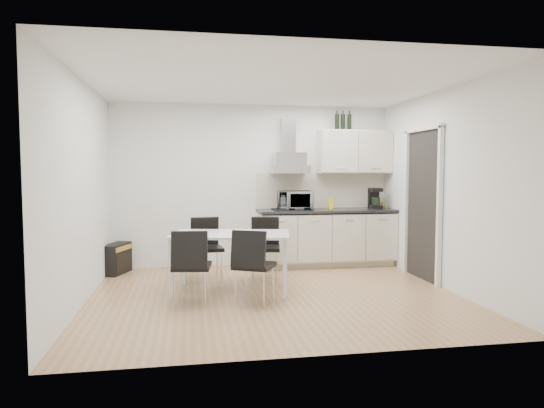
{
  "coord_description": "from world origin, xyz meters",
  "views": [
    {
      "loc": [
        -1.04,
        -5.82,
        1.55
      ],
      "look_at": [
        0.05,
        0.51,
        1.1
      ],
      "focal_mm": 32.0,
      "sensor_mm": 36.0,
      "label": 1
    }
  ],
  "objects_px": {
    "chair_near_left": "(192,267)",
    "chair_near_right": "(254,267)",
    "dining_table": "(231,239)",
    "floor_speaker": "(186,258)",
    "chair_far_right": "(265,249)",
    "kitchenette": "(328,215)",
    "guitar_amp": "(117,259)",
    "chair_far_left": "(207,249)"
  },
  "relations": [
    {
      "from": "kitchenette",
      "to": "dining_table",
      "type": "xyz_separation_m",
      "value": [
        -1.71,
        -1.44,
        -0.16
      ]
    },
    {
      "from": "chair_near_right",
      "to": "chair_far_right",
      "type": "bearing_deg",
      "value": 102.73
    },
    {
      "from": "dining_table",
      "to": "chair_near_right",
      "type": "xyz_separation_m",
      "value": [
        0.22,
        -0.64,
        -0.23
      ]
    },
    {
      "from": "chair_far_right",
      "to": "guitar_amp",
      "type": "distance_m",
      "value": 2.28
    },
    {
      "from": "chair_far_left",
      "to": "chair_near_right",
      "type": "bearing_deg",
      "value": 103.5
    },
    {
      "from": "chair_far_right",
      "to": "chair_near_right",
      "type": "relative_size",
      "value": 1.0
    },
    {
      "from": "kitchenette",
      "to": "guitar_amp",
      "type": "distance_m",
      "value": 3.36
    },
    {
      "from": "chair_far_left",
      "to": "guitar_amp",
      "type": "relative_size",
      "value": 1.5
    },
    {
      "from": "dining_table",
      "to": "guitar_amp",
      "type": "xyz_separation_m",
      "value": [
        -1.6,
        1.35,
        -0.45
      ]
    },
    {
      "from": "dining_table",
      "to": "chair_far_left",
      "type": "relative_size",
      "value": 1.82
    },
    {
      "from": "chair_near_right",
      "to": "guitar_amp",
      "type": "relative_size",
      "value": 1.5
    },
    {
      "from": "chair_near_left",
      "to": "dining_table",
      "type": "bearing_deg",
      "value": 56.09
    },
    {
      "from": "chair_far_left",
      "to": "chair_far_right",
      "type": "xyz_separation_m",
      "value": [
        0.81,
        -0.1,
        0.0
      ]
    },
    {
      "from": "floor_speaker",
      "to": "chair_near_right",
      "type": "bearing_deg",
      "value": -86.01
    },
    {
      "from": "kitchenette",
      "to": "floor_speaker",
      "type": "xyz_separation_m",
      "value": [
        -2.29,
        0.17,
        -0.68
      ]
    },
    {
      "from": "kitchenette",
      "to": "chair_near_right",
      "type": "xyz_separation_m",
      "value": [
        -1.49,
        -2.08,
        -0.39
      ]
    },
    {
      "from": "chair_near_right",
      "to": "floor_speaker",
      "type": "height_order",
      "value": "chair_near_right"
    },
    {
      "from": "chair_near_left",
      "to": "guitar_amp",
      "type": "relative_size",
      "value": 1.5
    },
    {
      "from": "chair_far_right",
      "to": "chair_near_right",
      "type": "height_order",
      "value": "same"
    },
    {
      "from": "chair_far_left",
      "to": "guitar_amp",
      "type": "height_order",
      "value": "chair_far_left"
    },
    {
      "from": "kitchenette",
      "to": "dining_table",
      "type": "relative_size",
      "value": 1.57
    },
    {
      "from": "chair_near_right",
      "to": "dining_table",
      "type": "bearing_deg",
      "value": 135.77
    },
    {
      "from": "dining_table",
      "to": "chair_near_right",
      "type": "distance_m",
      "value": 0.72
    },
    {
      "from": "dining_table",
      "to": "chair_far_left",
      "type": "height_order",
      "value": "chair_far_left"
    },
    {
      "from": "dining_table",
      "to": "chair_far_left",
      "type": "xyz_separation_m",
      "value": [
        -0.28,
        0.67,
        -0.23
      ]
    },
    {
      "from": "dining_table",
      "to": "floor_speaker",
      "type": "bearing_deg",
      "value": 120.79
    },
    {
      "from": "kitchenette",
      "to": "chair_far_left",
      "type": "xyz_separation_m",
      "value": [
        -1.99,
        -0.77,
        -0.39
      ]
    },
    {
      "from": "kitchenette",
      "to": "chair_far_right",
      "type": "xyz_separation_m",
      "value": [
        -1.18,
        -0.87,
        -0.39
      ]
    },
    {
      "from": "chair_near_right",
      "to": "floor_speaker",
      "type": "bearing_deg",
      "value": 136.72
    },
    {
      "from": "dining_table",
      "to": "chair_far_right",
      "type": "xyz_separation_m",
      "value": [
        0.53,
        0.57,
        -0.23
      ]
    },
    {
      "from": "dining_table",
      "to": "chair_near_left",
      "type": "distance_m",
      "value": 0.78
    },
    {
      "from": "dining_table",
      "to": "floor_speaker",
      "type": "distance_m",
      "value": 1.78
    },
    {
      "from": "chair_far_right",
      "to": "guitar_amp",
      "type": "bearing_deg",
      "value": -9.76
    },
    {
      "from": "chair_far_right",
      "to": "floor_speaker",
      "type": "bearing_deg",
      "value": -32.5
    },
    {
      "from": "kitchenette",
      "to": "chair_near_left",
      "type": "xyz_separation_m",
      "value": [
        -2.2,
        -1.99,
        -0.39
      ]
    },
    {
      "from": "floor_speaker",
      "to": "kitchenette",
      "type": "bearing_deg",
      "value": -19.68
    },
    {
      "from": "chair_near_right",
      "to": "chair_far_left",
      "type": "bearing_deg",
      "value": 137.8
    },
    {
      "from": "chair_far_right",
      "to": "chair_near_right",
      "type": "bearing_deg",
      "value": 86.08
    },
    {
      "from": "kitchenette",
      "to": "guitar_amp",
      "type": "height_order",
      "value": "kitchenette"
    },
    {
      "from": "chair_near_left",
      "to": "chair_near_right",
      "type": "distance_m",
      "value": 0.72
    },
    {
      "from": "dining_table",
      "to": "chair_far_right",
      "type": "bearing_deg",
      "value": 57.99
    },
    {
      "from": "chair_near_left",
      "to": "chair_near_right",
      "type": "relative_size",
      "value": 1.0
    }
  ]
}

